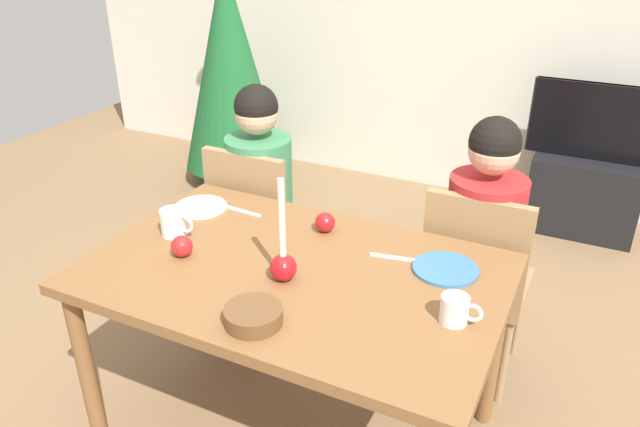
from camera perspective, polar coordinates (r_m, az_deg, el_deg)
back_wall at (r=4.25m, az=15.22°, el=18.53°), size 6.40×0.10×2.60m
dining_table at (r=2.11m, az=-2.42°, el=-7.15°), size 1.40×0.90×0.75m
chair_left at (r=2.87m, az=-5.84°, el=-1.04°), size 0.40×0.40×0.90m
chair_right at (r=2.54m, az=14.40°, el=-5.76°), size 0.40×0.40×0.90m
person_left_child at (r=2.87m, az=-5.55°, el=0.25°), size 0.30×0.30×1.17m
person_right_child at (r=2.54m, az=14.71°, el=-4.30°), size 0.30×0.30×1.17m
tv_stand at (r=4.15m, az=23.51°, el=1.69°), size 0.64×0.40×0.48m
tv at (r=3.99m, az=24.73°, el=7.81°), size 0.79×0.05×0.46m
christmas_tree at (r=4.40m, az=-8.49°, el=13.50°), size 0.72×0.72×1.66m
candle_centerpiece at (r=1.97m, az=-3.58°, el=-4.39°), size 0.09×0.09×0.36m
plate_left at (r=2.51m, az=-11.14°, el=0.61°), size 0.21×0.21×0.01m
plate_right at (r=2.09m, az=11.71°, el=-5.12°), size 0.22×0.22×0.01m
mug_left at (r=2.31m, az=-13.59°, el=-0.83°), size 0.14×0.09×0.10m
mug_right at (r=1.84m, az=12.62°, el=-8.80°), size 0.13×0.08×0.09m
fork_left at (r=2.46m, az=-7.35°, el=0.24°), size 0.18×0.03×0.01m
fork_right at (r=2.13m, az=7.10°, el=-4.15°), size 0.18×0.05×0.01m
bowl_walnuts at (r=1.81m, az=-6.28°, el=-9.52°), size 0.17×0.17×0.05m
apple_near_candle at (r=2.27m, az=0.49°, el=-0.84°), size 0.08×0.08×0.08m
apple_by_left_plate at (r=2.17m, az=-12.85°, el=-3.01°), size 0.08×0.08×0.08m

